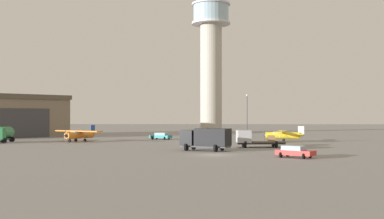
{
  "coord_description": "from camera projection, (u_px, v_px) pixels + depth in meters",
  "views": [
    {
      "loc": [
        -0.6,
        -56.83,
        4.84
      ],
      "look_at": [
        -3.8,
        33.49,
        6.01
      ],
      "focal_mm": 43.16,
      "sensor_mm": 36.0,
      "label": 1
    }
  ],
  "objects": [
    {
      "name": "ground_plane",
      "position": [
        213.0,
        155.0,
        56.71
      ],
      "size": [
        400.0,
        400.0,
        0.0
      ],
      "primitive_type": "plane",
      "color": "gray"
    },
    {
      "name": "control_tower",
      "position": [
        211.0,
        56.0,
        131.29
      ],
      "size": [
        10.97,
        10.97,
        40.8
      ],
      "color": "#B2AD9E",
      "rests_on": "ground_plane"
    },
    {
      "name": "hangar",
      "position": [
        2.0,
        116.0,
        106.9
      ],
      "size": [
        32.99,
        32.99,
        9.47
      ],
      "rotation": [
        0.0,
        0.0,
        -0.78
      ],
      "color": "#7A6B56",
      "rests_on": "ground_plane"
    },
    {
      "name": "airplane_orange",
      "position": [
        80.0,
        134.0,
        84.38
      ],
      "size": [
        9.78,
        7.84,
        3.06
      ],
      "rotation": [
        0.0,
        0.0,
        4.22
      ],
      "color": "orange",
      "rests_on": "ground_plane"
    },
    {
      "name": "airplane_yellow",
      "position": [
        283.0,
        135.0,
        83.86
      ],
      "size": [
        7.7,
        9.84,
        2.91
      ],
      "rotation": [
        0.0,
        0.0,
        2.87
      ],
      "color": "gold",
      "rests_on": "ground_plane"
    },
    {
      "name": "truck_box_black",
      "position": [
        206.0,
        138.0,
        63.09
      ],
      "size": [
        7.18,
        5.06,
        3.06
      ],
      "rotation": [
        0.0,
        0.0,
        2.72
      ],
      "color": "#38383D",
      "rests_on": "ground_plane"
    },
    {
      "name": "truck_flatbed_silver",
      "position": [
        252.0,
        139.0,
        69.84
      ],
      "size": [
        7.36,
        3.59,
        2.59
      ],
      "rotation": [
        0.0,
        0.0,
        3.22
      ],
      "color": "#38383D",
      "rests_on": "ground_plane"
    },
    {
      "name": "truck_fuel_tanker_green",
      "position": [
        3.0,
        134.0,
        81.73
      ],
      "size": [
        3.27,
        6.13,
        2.85
      ],
      "rotation": [
        0.0,
        0.0,
        4.78
      ],
      "color": "#38383D",
      "rests_on": "ground_plane"
    },
    {
      "name": "car_teal",
      "position": [
        161.0,
        136.0,
        92.6
      ],
      "size": [
        4.68,
        3.51,
        1.37
      ],
      "rotation": [
        0.0,
        0.0,
        2.68
      ],
      "color": "teal",
      "rests_on": "ground_plane"
    },
    {
      "name": "car_red",
      "position": [
        295.0,
        151.0,
        52.69
      ],
      "size": [
        4.52,
        4.04,
        1.37
      ],
      "rotation": [
        0.0,
        0.0,
        5.63
      ],
      "color": "red",
      "rests_on": "ground_plane"
    },
    {
      "name": "light_post_east",
      "position": [
        247.0,
        112.0,
        103.45
      ],
      "size": [
        0.44,
        0.44,
        9.61
      ],
      "color": "#38383D",
      "rests_on": "ground_plane"
    }
  ]
}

